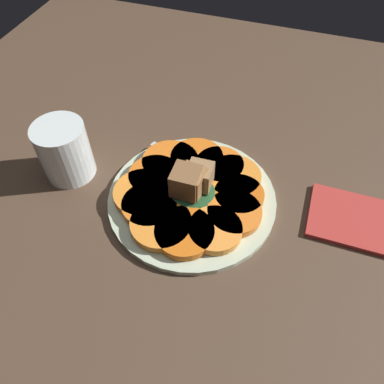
% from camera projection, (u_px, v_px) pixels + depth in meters
% --- Properties ---
extents(table_slab, '(1.20, 1.20, 0.02)m').
position_uv_depth(table_slab, '(192.00, 204.00, 0.61)').
color(table_slab, '#4C3828').
rests_on(table_slab, ground).
extents(plate, '(0.27, 0.27, 0.01)m').
position_uv_depth(plate, '(192.00, 198.00, 0.59)').
color(plate, beige).
rests_on(plate, table_slab).
extents(carrot_slice_0, '(0.09, 0.09, 0.01)m').
position_uv_depth(carrot_slice_0, '(161.00, 224.00, 0.55)').
color(carrot_slice_0, orange).
rests_on(carrot_slice_0, plate).
extents(carrot_slice_1, '(0.09, 0.09, 0.01)m').
position_uv_depth(carrot_slice_1, '(184.00, 232.00, 0.54)').
color(carrot_slice_1, orange).
rests_on(carrot_slice_1, plate).
extents(carrot_slice_2, '(0.08, 0.08, 0.01)m').
position_uv_depth(carrot_slice_2, '(215.00, 230.00, 0.54)').
color(carrot_slice_2, orange).
rests_on(carrot_slice_2, plate).
extents(carrot_slice_3, '(0.08, 0.08, 0.01)m').
position_uv_depth(carrot_slice_3, '(234.00, 213.00, 0.56)').
color(carrot_slice_3, orange).
rests_on(carrot_slice_3, plate).
extents(carrot_slice_4, '(0.08, 0.08, 0.01)m').
position_uv_depth(carrot_slice_4, '(239.00, 195.00, 0.58)').
color(carrot_slice_4, orange).
rests_on(carrot_slice_4, plate).
extents(carrot_slice_5, '(0.09, 0.09, 0.01)m').
position_uv_depth(carrot_slice_5, '(233.00, 177.00, 0.61)').
color(carrot_slice_5, orange).
rests_on(carrot_slice_5, plate).
extents(carrot_slice_6, '(0.08, 0.08, 0.01)m').
position_uv_depth(carrot_slice_6, '(219.00, 166.00, 0.62)').
color(carrot_slice_6, orange).
rests_on(carrot_slice_6, plate).
extents(carrot_slice_7, '(0.09, 0.09, 0.01)m').
position_uv_depth(carrot_slice_7, '(197.00, 159.00, 0.63)').
color(carrot_slice_7, orange).
rests_on(carrot_slice_7, plate).
extents(carrot_slice_8, '(0.10, 0.10, 0.01)m').
position_uv_depth(carrot_slice_8, '(170.00, 163.00, 0.63)').
color(carrot_slice_8, orange).
rests_on(carrot_slice_8, plate).
extents(carrot_slice_9, '(0.09, 0.09, 0.01)m').
position_uv_depth(carrot_slice_9, '(155.00, 176.00, 0.61)').
color(carrot_slice_9, orange).
rests_on(carrot_slice_9, plate).
extents(carrot_slice_10, '(0.09, 0.09, 0.01)m').
position_uv_depth(carrot_slice_10, '(143.00, 193.00, 0.59)').
color(carrot_slice_10, orange).
rests_on(carrot_slice_10, plate).
extents(carrot_slice_11, '(0.08, 0.08, 0.01)m').
position_uv_depth(carrot_slice_11, '(149.00, 205.00, 0.57)').
color(carrot_slice_11, orange).
rests_on(carrot_slice_11, plate).
extents(center_pile, '(0.09, 0.08, 0.06)m').
position_uv_depth(center_pile, '(192.00, 185.00, 0.57)').
color(center_pile, '#1E4723').
rests_on(center_pile, plate).
extents(fork, '(0.19, 0.09, 0.00)m').
position_uv_depth(fork, '(196.00, 171.00, 0.62)').
color(fork, silver).
rests_on(fork, plate).
extents(water_glass, '(0.08, 0.08, 0.10)m').
position_uv_depth(water_glass, '(65.00, 151.00, 0.60)').
color(water_glass, silver).
rests_on(water_glass, table_slab).
extents(napkin, '(0.17, 0.10, 0.01)m').
position_uv_depth(napkin, '(366.00, 223.00, 0.57)').
color(napkin, '#B2332D').
rests_on(napkin, table_slab).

